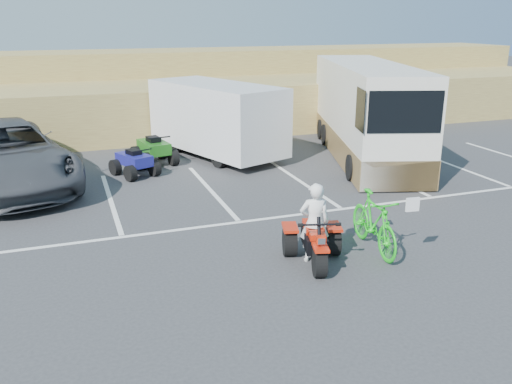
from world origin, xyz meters
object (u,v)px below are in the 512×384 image
object	(u,v)px
quad_atv_blue	(135,175)
quad_atv_green	(155,164)
green_dirt_bike	(374,222)
grey_pickup	(4,156)
rider	(314,223)
rv_motorhome	(365,117)
red_trike_atv	(314,264)
cargo_trailer	(216,117)

from	to	relation	value
quad_atv_blue	quad_atv_green	distance (m)	1.43
green_dirt_bike	grey_pickup	world-z (taller)	grey_pickup
quad_atv_blue	quad_atv_green	world-z (taller)	quad_atv_green
rider	rv_motorhome	world-z (taller)	rv_motorhome
green_dirt_bike	quad_atv_green	xyz separation A→B (m)	(-3.06, 8.45, -0.60)
red_trike_atv	quad_atv_blue	bearing A→B (deg)	124.32
rider	cargo_trailer	xyz separation A→B (m)	(0.55, 8.90, 0.54)
green_dirt_bike	quad_atv_green	distance (m)	9.01
red_trike_atv	grey_pickup	xyz separation A→B (m)	(-5.99, 7.48, 0.91)
red_trike_atv	green_dirt_bike	size ratio (longest dim) A/B	0.77
rv_motorhome	quad_atv_blue	world-z (taller)	rv_motorhome
grey_pickup	rv_motorhome	size ratio (longest dim) A/B	0.75
grey_pickup	quad_atv_green	bearing A→B (deg)	0.67
rider	quad_atv_blue	world-z (taller)	rider
cargo_trailer	quad_atv_blue	world-z (taller)	cargo_trailer
grey_pickup	quad_atv_green	size ratio (longest dim) A/B	4.28
rv_motorhome	red_trike_atv	bearing A→B (deg)	-108.77
grey_pickup	cargo_trailer	bearing A→B (deg)	-1.17
rv_motorhome	quad_atv_green	world-z (taller)	rv_motorhome
grey_pickup	quad_atv_blue	bearing A→B (deg)	-14.67
rider	green_dirt_bike	world-z (taller)	rider
rider	quad_atv_green	distance (m)	8.72
rider	rv_motorhome	xyz separation A→B (m)	(5.33, 7.21, 0.54)
grey_pickup	green_dirt_bike	bearing A→B (deg)	-59.01
cargo_trailer	quad_atv_blue	size ratio (longest dim) A/B	4.17
rider	quad_atv_green	xyz separation A→B (m)	(-1.69, 8.52, -0.80)
rv_motorhome	grey_pickup	bearing A→B (deg)	-163.25
green_dirt_bike	quad_atv_blue	xyz separation A→B (m)	(-3.86, 7.26, -0.60)
red_trike_atv	green_dirt_bike	bearing A→B (deg)	24.78
red_trike_atv	rv_motorhome	bearing A→B (deg)	70.05
rv_motorhome	quad_atv_green	xyz separation A→B (m)	(-7.02, 1.31, -1.34)
quad_atv_green	grey_pickup	bearing A→B (deg)	-175.53
rider	grey_pickup	world-z (taller)	grey_pickup
rider	rv_motorhome	bearing A→B (deg)	-110.28
green_dirt_bike	grey_pickup	bearing A→B (deg)	141.63
cargo_trailer	rv_motorhome	bearing A→B (deg)	-40.01
grey_pickup	cargo_trailer	xyz separation A→B (m)	(6.58, 1.56, 0.42)
grey_pickup	red_trike_atv	bearing A→B (deg)	-65.86
grey_pickup	quad_atv_blue	size ratio (longest dim) A/B	4.81
green_dirt_bike	rv_motorhome	distance (m)	8.19
red_trike_atv	quad_atv_green	size ratio (longest dim) A/B	1.01
red_trike_atv	rider	distance (m)	0.81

